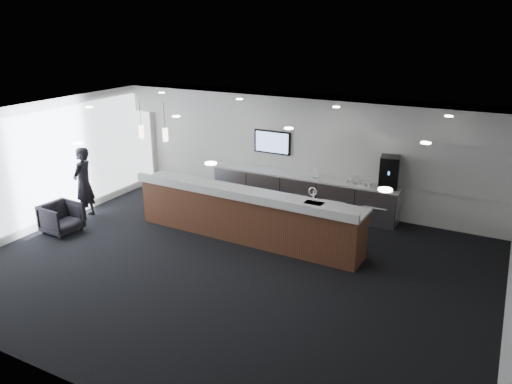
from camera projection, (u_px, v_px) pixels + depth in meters
The scene contains 23 objects.
ground at pixel (232, 266), 10.15m from camera, with size 10.00×10.00×0.00m, color black.
ceiling at pixel (229, 120), 9.16m from camera, with size 10.00×8.00×0.02m, color black.
back_wall at pixel (308, 151), 13.00m from camera, with size 10.00×0.02×3.00m, color white.
left_wall at pixel (49, 164), 11.85m from camera, with size 0.02×8.00×3.00m, color white.
soffit_bulkhead at pixel (303, 110), 12.24m from camera, with size 10.00×0.90×0.70m, color silver.
alcove_panel at pixel (308, 148), 12.94m from camera, with size 9.80×0.06×1.40m, color silver.
window_blinds_wall at pixel (51, 164), 11.83m from camera, with size 0.04×7.36×2.55m, color silver.
back_credenza at pixel (302, 192), 13.03m from camera, with size 5.06×0.66×0.95m.
wall_tv at pixel (272, 142), 13.31m from camera, with size 1.05×0.08×0.62m.
pendant_left at pixel (156, 138), 11.13m from camera, with size 0.12×0.12×0.30m, color #FFF2C6.
pendant_right at pixel (131, 135), 11.44m from camera, with size 0.12×0.12×0.30m, color #FFF2C6.
ceiling_can_lights at pixel (229, 122), 9.17m from camera, with size 7.00×5.00×0.02m, color silver, non-canonical shape.
service_counter at pixel (246, 215), 11.26m from camera, with size 5.53×1.08×1.49m.
coffee_machine at pixel (389, 172), 11.82m from camera, with size 0.51×0.60×0.76m.
info_sign_left at pixel (316, 173), 12.59m from camera, with size 0.17×0.02×0.24m, color white.
info_sign_right at pixel (355, 179), 12.15m from camera, with size 0.17×0.02×0.23m, color white.
armchair at pixel (61, 218), 11.66m from camera, with size 0.76×0.79×0.72m, color black.
lounge_guest at pixel (84, 183), 12.37m from camera, with size 0.66×0.44×1.82m, color black.
cup_0 at pixel (370, 184), 11.99m from camera, with size 0.09×0.09×0.09m, color white.
cup_1 at pixel (364, 184), 12.06m from camera, with size 0.09×0.09×0.09m, color white.
cup_2 at pixel (358, 183), 12.12m from camera, with size 0.09×0.09×0.09m, color white.
cup_3 at pixel (353, 182), 12.18m from camera, with size 0.09×0.09×0.09m, color white.
cup_4 at pixel (347, 181), 12.24m from camera, with size 0.09×0.09×0.09m, color white.
Camera 1 is at (4.66, -7.81, 4.77)m, focal length 35.00 mm.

